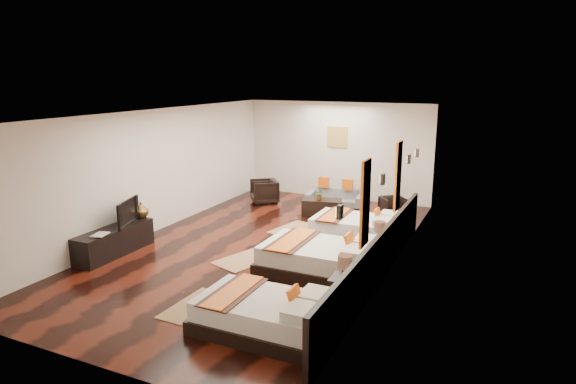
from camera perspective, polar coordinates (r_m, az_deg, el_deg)
The scene contains 30 objects.
floor at distance 10.47m, azimuth -3.05°, elevation -6.35°, with size 5.50×9.50×0.01m, color black.
ceiling at distance 9.88m, azimuth -3.25°, elevation 9.12°, with size 5.50×9.50×0.01m, color white.
back_wall at distance 14.39m, azimuth 5.72°, elevation 4.80°, with size 5.50×0.01×2.80m, color silver.
left_wall at distance 11.60m, azimuth -15.27°, elevation 2.32°, with size 0.01×9.50×2.80m, color silver.
right_wall at distance 9.16m, azimuth 12.27°, elevation -0.39°, with size 0.01×9.50×2.80m, color silver.
headboard_panel at distance 8.70m, azimuth 10.53°, elevation -7.60°, with size 0.08×6.60×0.90m, color black.
bed_near at distance 7.13m, azimuth -2.50°, elevation -13.99°, with size 1.95×1.23×0.74m.
bed_mid at distance 9.00m, azimuth 4.12°, elevation -7.76°, with size 2.22×1.39×0.85m.
bed_far at distance 10.95m, azimuth 8.10°, elevation -4.16°, with size 1.96×1.23×0.75m.
nightstand_a at distance 7.85m, azimuth 6.54°, elevation -11.05°, with size 0.43×0.43×0.84m.
nightstand_b at distance 9.76m, azimuth 10.49°, elevation -6.31°, with size 0.40×0.40×0.80m.
jute_mat_near at distance 8.01m, azimuth -10.33°, elevation -12.95°, with size 0.75×1.20×0.01m, color #926C4A.
jute_mat_mid at distance 9.78m, azimuth -4.91°, elevation -7.81°, with size 0.75×1.20×0.01m, color #926C4A.
jute_mat_far at distance 11.60m, azimuth 0.78°, elevation -4.31°, with size 0.75×1.20×0.01m, color #926C4A.
tv_console at distance 10.55m, azimuth -19.49°, elevation -5.39°, with size 0.50×1.80×0.55m, color black.
tv at distance 10.55m, azimuth -18.50°, elevation -2.24°, with size 0.92×0.12×0.53m, color black.
book at distance 10.14m, azimuth -21.55°, elevation -4.60°, with size 0.24×0.33×0.03m, color black.
figurine at distance 11.00m, azimuth -16.69°, elevation -2.01°, with size 0.32×0.32×0.34m, color brown.
sofa at distance 13.75m, azimuth 5.51°, elevation -0.55°, with size 1.61×0.63×0.47m, color slate.
armchair_left at distance 13.90m, azimuth -2.77°, elevation 0.06°, with size 0.71×0.73×0.67m, color black.
armchair_right at distance 12.78m, azimuth 12.06°, elevation -1.72°, with size 0.57×0.59×0.53m, color black.
coffee_table at distance 12.80m, azimuth 3.95°, elevation -1.73°, with size 1.00×0.50×0.40m, color black.
table_plant at distance 12.71m, azimuth 3.68°, elevation -0.28°, with size 0.24×0.21×0.27m, color #326421.
orange_panel_a at distance 7.30m, azimuth 8.94°, elevation -1.32°, with size 0.04×0.40×1.30m, color #D86014.
orange_panel_b at distance 9.38m, azimuth 12.64°, elevation 1.80°, with size 0.04×0.40×1.30m, color #D86014.
sconce_near at distance 6.25m, azimuth 5.99°, elevation -2.30°, with size 0.07×0.12×0.18m.
sconce_mid at distance 8.31m, azimuth 10.90°, elevation 1.46°, with size 0.07×0.12×0.18m.
sconce_far at distance 10.42m, azimuth 13.84°, elevation 3.71°, with size 0.07×0.12×0.18m.
sconce_lounge at distance 11.30m, azimuth 14.73°, elevation 4.39°, with size 0.07×0.12×0.18m.
gold_artwork at distance 14.31m, azimuth 5.73°, elevation 6.37°, with size 0.60×0.04×0.60m, color #AD873F.
Camera 1 is at (4.61, -8.71, 3.53)m, focal length 30.65 mm.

